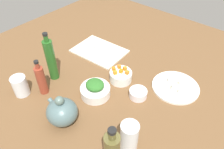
{
  "coord_description": "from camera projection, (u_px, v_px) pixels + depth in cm",
  "views": [
    {
      "loc": [
        -55.9,
        65.9,
        84.56
      ],
      "look_at": [
        0.0,
        0.0,
        8.0
      ],
      "focal_mm": 34.56,
      "sensor_mm": 36.0,
      "label": 1
    }
  ],
  "objects": [
    {
      "name": "dumpling_1",
      "position": [
        99.0,
        52.0,
        1.35
      ],
      "size": [
        6.96,
        7.0,
        2.3
      ],
      "primitive_type": "pyramid",
      "rotation": [
        0.0,
        0.0,
        5.13
      ],
      "color": "beige",
      "rests_on": "cutting_board"
    },
    {
      "name": "bowl_carrots",
      "position": [
        121.0,
        76.0,
        1.18
      ],
      "size": [
        12.18,
        12.18,
        5.7
      ],
      "primitive_type": "cylinder",
      "color": "white",
      "rests_on": "tabletop"
    },
    {
      "name": "teapot",
      "position": [
        62.0,
        111.0,
        0.95
      ],
      "size": [
        15.84,
        13.78,
        15.42
      ],
      "color": "slate",
      "rests_on": "tabletop"
    },
    {
      "name": "cutting_board",
      "position": [
        99.0,
        51.0,
        1.39
      ],
      "size": [
        33.48,
        25.37,
        1.0
      ],
      "primitive_type": "cube",
      "rotation": [
        0.0,
        0.0,
        0.07
      ],
      "color": "silver",
      "rests_on": "tabletop"
    },
    {
      "name": "carrot_cube_1",
      "position": [
        114.0,
        69.0,
        1.17
      ],
      "size": [
        2.52,
        2.52,
        1.8
      ],
      "primitive_type": "cube",
      "rotation": [
        0.0,
        0.0,
        0.91
      ],
      "color": "orange",
      "rests_on": "bowl_carrots"
    },
    {
      "name": "bowl_small_side",
      "position": [
        138.0,
        94.0,
        1.09
      ],
      "size": [
        9.07,
        9.07,
        4.1
      ],
      "primitive_type": "cylinder",
      "color": "white",
      "rests_on": "tabletop"
    },
    {
      "name": "tofu_cube_2",
      "position": [
        174.0,
        87.0,
        1.12
      ],
      "size": [
        2.93,
        2.93,
        2.2
      ],
      "primitive_type": "cube",
      "rotation": [
        0.0,
        0.0,
        2.02
      ],
      "color": "white",
      "rests_on": "plate_tofu"
    },
    {
      "name": "carrot_cube_5",
      "position": [
        127.0,
        72.0,
        1.14
      ],
      "size": [
        1.86,
        1.86,
        1.8
      ],
      "primitive_type": "cube",
      "rotation": [
        0.0,
        0.0,
        3.11
      ],
      "color": "orange",
      "rests_on": "bowl_carrots"
    },
    {
      "name": "tofu_cube_1",
      "position": [
        170.0,
        80.0,
        1.16
      ],
      "size": [
        2.77,
        2.77,
        2.2
      ],
      "primitive_type": "cube",
      "rotation": [
        0.0,
        0.0,
        0.31
      ],
      "color": "white",
      "rests_on": "plate_tofu"
    },
    {
      "name": "tabletop",
      "position": [
        112.0,
        83.0,
        1.2
      ],
      "size": [
        190.0,
        190.0,
        3.0
      ],
      "primitive_type": "cube",
      "color": "brown",
      "rests_on": "ground"
    },
    {
      "name": "plate_tofu",
      "position": [
        175.0,
        87.0,
        1.15
      ],
      "size": [
        24.75,
        24.75,
        1.2
      ],
      "primitive_type": "cylinder",
      "color": "white",
      "rests_on": "tabletop"
    },
    {
      "name": "drinking_glass_0",
      "position": [
        20.0,
        86.0,
        1.08
      ],
      "size": [
        7.59,
        7.59,
        10.69
      ],
      "primitive_type": "cylinder",
      "color": "white",
      "rests_on": "tabletop"
    },
    {
      "name": "carrot_cube_4",
      "position": [
        115.0,
        73.0,
        1.14
      ],
      "size": [
        2.48,
        2.48,
        1.8
      ],
      "primitive_type": "cube",
      "rotation": [
        0.0,
        0.0,
        2.58
      ],
      "color": "orange",
      "rests_on": "bowl_carrots"
    },
    {
      "name": "carrot_cube_2",
      "position": [
        125.0,
        68.0,
        1.17
      ],
      "size": [
        2.48,
        2.48,
        1.8
      ],
      "primitive_type": "cube",
      "rotation": [
        0.0,
        0.0,
        2.59
      ],
      "color": "orange",
      "rests_on": "bowl_carrots"
    },
    {
      "name": "carrot_cube_0",
      "position": [
        120.0,
        67.0,
        1.18
      ],
      "size": [
        2.52,
        2.52,
        1.8
      ],
      "primitive_type": "cube",
      "rotation": [
        0.0,
        0.0,
        2.51
      ],
      "color": "orange",
      "rests_on": "bowl_carrots"
    },
    {
      "name": "bottle_1",
      "position": [
        51.0,
        60.0,
        1.13
      ],
      "size": [
        5.02,
        5.02,
        28.26
      ],
      "color": "#255D1F",
      "rests_on": "tabletop"
    },
    {
      "name": "tofu_cube_0",
      "position": [
        181.0,
        83.0,
        1.14
      ],
      "size": [
        3.03,
        3.03,
        2.2
      ],
      "primitive_type": "cube",
      "rotation": [
        0.0,
        0.0,
        1.02
      ],
      "color": "white",
      "rests_on": "plate_tofu"
    },
    {
      "name": "dumpling_2",
      "position": [
        97.0,
        47.0,
        1.39
      ],
      "size": [
        5.48,
        5.9,
        2.4
      ],
      "primitive_type": "pyramid",
      "rotation": [
        0.0,
        0.0,
        1.51
      ],
      "color": "beige",
      "rests_on": "cutting_board"
    },
    {
      "name": "carrot_cube_3",
      "position": [
        121.0,
        71.0,
        1.15
      ],
      "size": [
        2.27,
        2.27,
        1.8
      ],
      "primitive_type": "cube",
      "rotation": [
        0.0,
        0.0,
        0.31
      ],
      "color": "orange",
      "rests_on": "bowl_carrots"
    },
    {
      "name": "bowl_greens",
      "position": [
        95.0,
        91.0,
        1.1
      ],
      "size": [
        15.18,
        15.18,
        5.08
      ],
      "primitive_type": "cylinder",
      "color": "white",
      "rests_on": "tabletop"
    },
    {
      "name": "chopped_greens_mound",
      "position": [
        95.0,
        85.0,
        1.07
      ],
      "size": [
        9.55,
        8.92,
        3.98
      ],
      "primitive_type": "ellipsoid",
      "rotation": [
        0.0,
        0.0,
        0.01
      ],
      "color": "#2F6F29",
      "rests_on": "bowl_greens"
    },
    {
      "name": "dumpling_0",
      "position": [
        108.0,
        54.0,
        1.34
      ],
      "size": [
        6.67,
        6.68,
        2.17
      ],
      "primitive_type": "pyramid",
      "rotation": [
        0.0,
        0.0,
        2.06
      ],
      "color": "beige",
      "rests_on": "cutting_board"
    },
    {
      "name": "tofu_cube_3",
      "position": [
        181.0,
        91.0,
        1.1
      ],
      "size": [
        2.56,
        2.56,
        2.2
      ],
      "primitive_type": "cube",
      "rotation": [
        0.0,
        0.0,
        0.18
      ],
      "color": "#F0E5CD",
      "rests_on": "plate_tofu"
    },
    {
      "name": "drinking_glass_1",
      "position": [
        129.0,
        136.0,
        0.85
      ],
      "size": [
        7.37,
        7.37,
        13.82
      ],
      "primitive_type": "cylinder",
      "color": "white",
      "rests_on": "tabletop"
    },
    {
      "name": "bottle_2",
      "position": [
        41.0,
        80.0,
        1.07
      ],
      "size": [
        4.46,
        4.46,
        20.3
      ],
      "color": "#943A27",
      "rests_on": "tabletop"
    }
  ]
}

